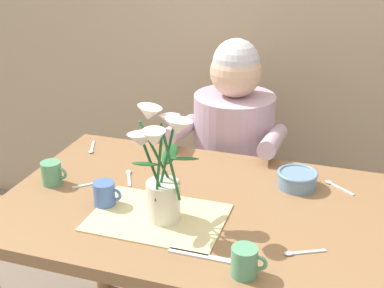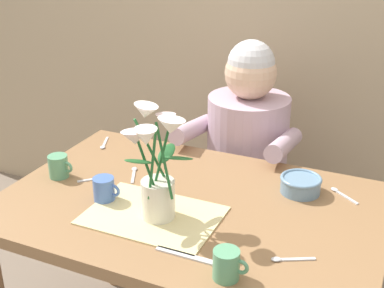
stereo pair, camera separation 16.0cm
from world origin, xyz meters
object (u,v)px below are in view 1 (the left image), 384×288
object	(u,v)px
dinner_knife	(202,256)
ceramic_mug	(245,262)
flower_vase	(161,169)
seated_person	(232,169)
ceramic_bowl	(297,178)
coffee_cup	(105,194)
tea_cup	(52,173)

from	to	relation	value
dinner_knife	ceramic_mug	size ratio (longest dim) A/B	2.04
ceramic_mug	flower_vase	bearing A→B (deg)	148.79
seated_person	ceramic_bowl	size ratio (longest dim) A/B	8.35
seated_person	coffee_cup	bearing A→B (deg)	-112.07
ceramic_mug	seated_person	bearing A→B (deg)	105.42
seated_person	ceramic_mug	bearing A→B (deg)	-78.30
dinner_knife	coffee_cup	xyz separation A→B (m)	(-0.37, 0.16, 0.04)
flower_vase	tea_cup	bearing A→B (deg)	166.84
seated_person	coffee_cup	world-z (taller)	seated_person
flower_vase	tea_cup	xyz separation A→B (m)	(-0.44, 0.10, -0.13)
dinner_knife	coffee_cup	bearing A→B (deg)	156.15
dinner_knife	coffee_cup	distance (m)	0.40
ceramic_bowl	dinner_knife	bearing A→B (deg)	-111.57
dinner_knife	tea_cup	size ratio (longest dim) A/B	2.04
seated_person	ceramic_bowl	world-z (taller)	seated_person
flower_vase	ceramic_bowl	bearing A→B (deg)	43.75
flower_vase	dinner_knife	size ratio (longest dim) A/B	1.83
seated_person	coffee_cup	size ratio (longest dim) A/B	12.20
ceramic_bowl	ceramic_mug	distance (m)	0.52
ceramic_bowl	tea_cup	bearing A→B (deg)	-163.44
seated_person	dinner_knife	world-z (taller)	seated_person
flower_vase	coffee_cup	world-z (taller)	flower_vase
dinner_knife	flower_vase	bearing A→B (deg)	140.64
ceramic_bowl	tea_cup	size ratio (longest dim) A/B	1.46
tea_cup	coffee_cup	xyz separation A→B (m)	(0.24, -0.08, 0.00)
coffee_cup	ceramic_mug	world-z (taller)	same
ceramic_bowl	ceramic_mug	world-z (taller)	ceramic_mug
seated_person	coffee_cup	distance (m)	0.79
dinner_knife	tea_cup	xyz separation A→B (m)	(-0.60, 0.24, 0.04)
tea_cup	ceramic_mug	world-z (taller)	same
tea_cup	coffee_cup	size ratio (longest dim) A/B	1.00
dinner_knife	ceramic_mug	xyz separation A→B (m)	(0.12, -0.04, 0.04)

